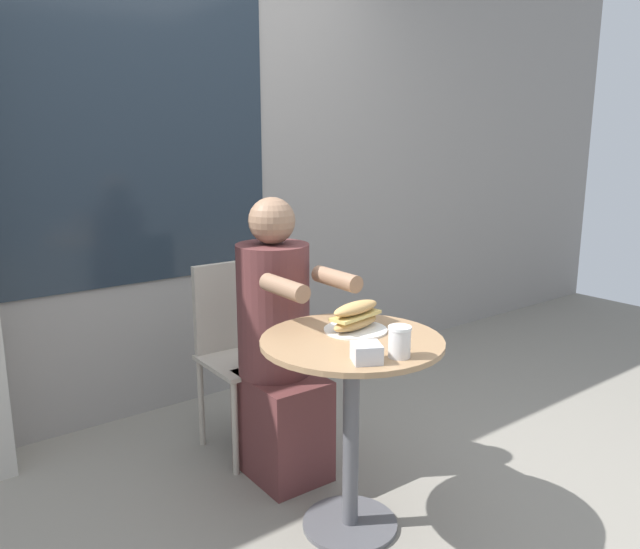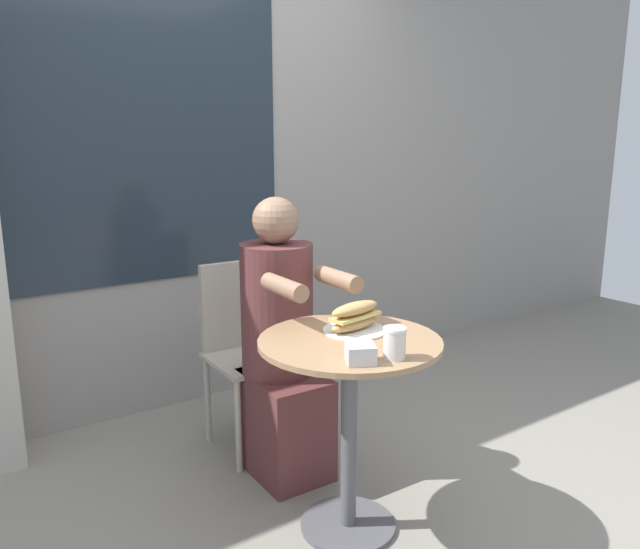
{
  "view_description": "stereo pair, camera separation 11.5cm",
  "coord_description": "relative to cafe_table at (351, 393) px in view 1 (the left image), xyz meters",
  "views": [
    {
      "loc": [
        -1.37,
        -1.59,
        1.45
      ],
      "look_at": [
        0.0,
        0.19,
        0.95
      ],
      "focal_mm": 35.0,
      "sensor_mm": 36.0,
      "label": 1
    },
    {
      "loc": [
        -1.28,
        -1.66,
        1.45
      ],
      "look_at": [
        0.0,
        0.19,
        0.95
      ],
      "focal_mm": 35.0,
      "sensor_mm": 36.0,
      "label": 2
    }
  ],
  "objects": [
    {
      "name": "ground_plane",
      "position": [
        0.0,
        0.0,
        -0.54
      ],
      "size": [
        8.0,
        8.0,
        0.0
      ],
      "primitive_type": "plane",
      "color": "gray"
    },
    {
      "name": "sandwich_on_plate",
      "position": [
        0.07,
        0.06,
        0.25
      ],
      "size": [
        0.24,
        0.23,
        0.11
      ],
      "rotation": [
        0.0,
        0.0,
        0.17
      ],
      "color": "white",
      "rests_on": "cafe_table"
    },
    {
      "name": "drink_cup",
      "position": [
        0.0,
        -0.23,
        0.26
      ],
      "size": [
        0.08,
        0.08,
        0.1
      ],
      "color": "silver",
      "rests_on": "cafe_table"
    },
    {
      "name": "cafe_table",
      "position": [
        0.0,
        0.0,
        0.0
      ],
      "size": [
        0.65,
        0.65,
        0.75
      ],
      "color": "#997551",
      "rests_on": "ground_plane"
    },
    {
      "name": "diner_chair",
      "position": [
        0.02,
        0.84,
        -0.02
      ],
      "size": [
        0.39,
        0.39,
        0.87
      ],
      "rotation": [
        0.0,
        0.0,
        3.12
      ],
      "color": "#ADA393",
      "rests_on": "ground_plane"
    },
    {
      "name": "storefront_wall",
      "position": [
        -0.0,
        1.47,
        0.86
      ],
      "size": [
        8.0,
        0.09,
        2.8
      ],
      "color": "gray",
      "rests_on": "ground_plane"
    },
    {
      "name": "napkin_box",
      "position": [
        -0.11,
        -0.2,
        0.24
      ],
      "size": [
        0.12,
        0.12,
        0.06
      ],
      "rotation": [
        0.0,
        0.0,
        -0.49
      ],
      "color": "silver",
      "rests_on": "cafe_table"
    },
    {
      "name": "seated_diner",
      "position": [
        0.02,
        0.5,
        -0.01
      ],
      "size": [
        0.32,
        0.56,
        1.21
      ],
      "rotation": [
        0.0,
        0.0,
        3.12
      ],
      "color": "brown",
      "rests_on": "ground_plane"
    }
  ]
}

